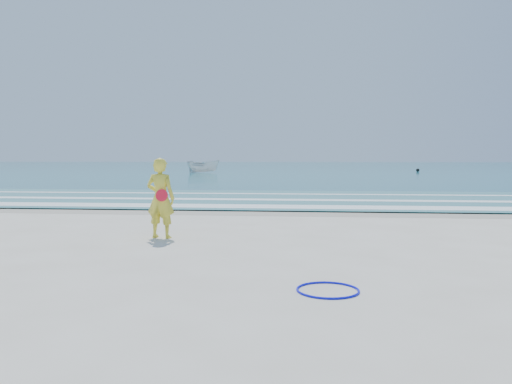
# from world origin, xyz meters

# --- Properties ---
(ground) EXTENTS (400.00, 400.00, 0.00)m
(ground) POSITION_xyz_m (0.00, 0.00, 0.00)
(ground) COLOR silver
(ground) RESTS_ON ground
(wet_sand) EXTENTS (400.00, 2.40, 0.00)m
(wet_sand) POSITION_xyz_m (0.00, 9.00, 0.00)
(wet_sand) COLOR #B2A893
(wet_sand) RESTS_ON ground
(ocean) EXTENTS (400.00, 190.00, 0.04)m
(ocean) POSITION_xyz_m (0.00, 105.00, 0.02)
(ocean) COLOR #19727F
(ocean) RESTS_ON ground
(shallow) EXTENTS (400.00, 10.00, 0.01)m
(shallow) POSITION_xyz_m (0.00, 14.00, 0.04)
(shallow) COLOR #59B7AD
(shallow) RESTS_ON ocean
(foam_near) EXTENTS (400.00, 1.40, 0.01)m
(foam_near) POSITION_xyz_m (0.00, 10.30, 0.05)
(foam_near) COLOR white
(foam_near) RESTS_ON shallow
(foam_mid) EXTENTS (400.00, 0.90, 0.01)m
(foam_mid) POSITION_xyz_m (0.00, 13.20, 0.05)
(foam_mid) COLOR white
(foam_mid) RESTS_ON shallow
(foam_far) EXTENTS (400.00, 0.60, 0.01)m
(foam_far) POSITION_xyz_m (0.00, 16.50, 0.05)
(foam_far) COLOR white
(foam_far) RESTS_ON shallow
(hoop) EXTENTS (0.86, 0.86, 0.03)m
(hoop) POSITION_xyz_m (1.87, -0.66, 0.02)
(hoop) COLOR #0D0EEA
(hoop) RESTS_ON ground
(boat) EXTENTS (4.00, 1.81, 1.50)m
(boat) POSITION_xyz_m (-10.39, 49.81, 0.79)
(boat) COLOR silver
(boat) RESTS_ON ocean
(buoy) EXTENTS (0.42, 0.42, 0.42)m
(buoy) POSITION_xyz_m (15.38, 56.60, 0.25)
(buoy) COLOR black
(buoy) RESTS_ON ocean
(woman) EXTENTS (0.71, 0.52, 1.78)m
(woman) POSITION_xyz_m (-1.63, 3.44, 0.89)
(woman) COLOR yellow
(woman) RESTS_ON ground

